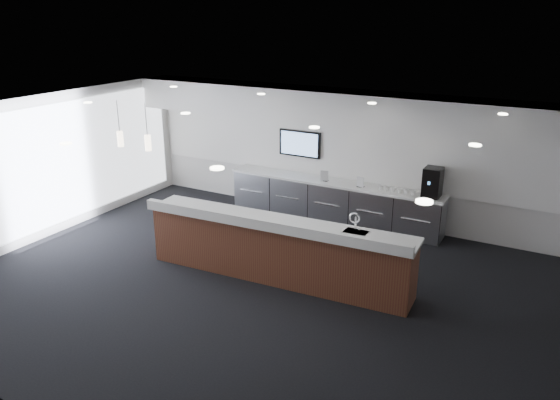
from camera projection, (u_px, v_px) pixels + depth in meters
The scene contains 22 objects.
ground at pixel (249, 287), 9.62m from camera, with size 10.00×10.00×0.00m, color black.
ceiling at pixel (246, 118), 8.63m from camera, with size 10.00×8.00×0.02m, color black.
back_wall at pixel (341, 154), 12.43m from camera, with size 10.00×0.02×3.00m, color silver.
left_wall at pixel (45, 167), 11.40m from camera, with size 0.02×8.00×3.00m, color silver.
soffit_bulkhead at pixel (335, 107), 11.68m from camera, with size 10.00×0.90×0.70m, color white.
alcove_panel at pixel (340, 150), 12.37m from camera, with size 9.80×0.06×1.40m, color white.
window_blinds_wall at pixel (46, 168), 11.38m from camera, with size 0.04×7.36×2.55m, color silver.
back_credenza at pixel (333, 201), 12.47m from camera, with size 5.06×0.66×0.95m.
wall_tv at pixel (300, 144), 12.76m from camera, with size 1.05×0.08×0.62m.
pendant_left at pixel (164, 138), 10.63m from camera, with size 0.12×0.12×0.30m, color #FFE7C6.
pendant_right at pixel (137, 134), 10.95m from camera, with size 0.12×0.12×0.30m, color #FFE7C6.
ceiling_can_lights at pixel (246, 120), 8.64m from camera, with size 7.00×5.00×0.02m, color white, non-canonical shape.
service_counter at pixel (277, 249), 9.74m from camera, with size 5.02×1.09×1.49m.
coffee_machine at pixel (433, 182), 11.21m from camera, with size 0.36×0.48×0.62m.
info_sign_left at pixel (324, 176), 12.29m from camera, with size 0.18×0.02×0.25m, color silver.
info_sign_right at pixel (360, 182), 11.86m from camera, with size 0.17×0.02×0.23m, color silver.
cup_0 at pixel (413, 193), 11.39m from camera, with size 0.10×0.10×0.10m, color white.
cup_1 at pixel (406, 192), 11.45m from camera, with size 0.10×0.10×0.10m, color white.
cup_2 at pixel (400, 191), 11.52m from camera, with size 0.10×0.10×0.10m, color white.
cup_3 at pixel (393, 190), 11.58m from camera, with size 0.10×0.10×0.10m, color white.
cup_4 at pixel (387, 189), 11.64m from camera, with size 0.10×0.10×0.10m, color white.
cup_5 at pixel (381, 188), 11.71m from camera, with size 0.10×0.10×0.10m, color white.
Camera 1 is at (4.61, -7.25, 4.63)m, focal length 35.00 mm.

